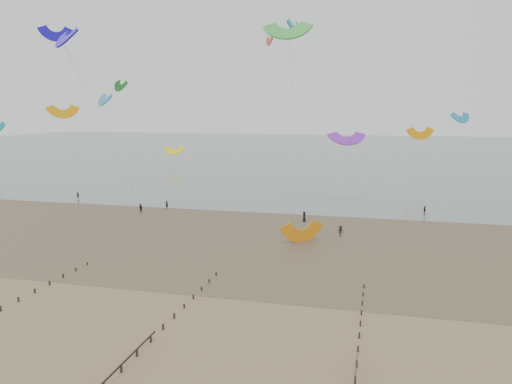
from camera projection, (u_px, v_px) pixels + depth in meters
ground at (143, 310)px, 51.46m from camera, size 500.00×500.00×0.00m
sea_and_shore at (213, 230)px, 85.36m from camera, size 500.00×665.00×0.03m
kitesurfer_lead at (167, 204)px, 103.40m from camera, size 0.64×0.45×1.69m
kitesurfers at (439, 217)px, 91.18m from camera, size 118.63×27.10×1.90m
grounded_kite at (302, 242)px, 77.77m from camera, size 7.93×7.73×3.44m
kites_airborne at (223, 105)px, 135.75m from camera, size 240.42×114.93×44.28m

